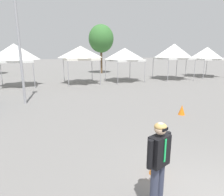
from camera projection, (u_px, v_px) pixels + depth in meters
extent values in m
cylinder|color=#9E9EA3|center=(34.00, 74.00, 16.30)|extent=(0.06, 0.06, 2.27)
cylinder|color=#9E9EA3|center=(1.00, 72.00, 17.78)|extent=(0.06, 0.06, 2.27)
cylinder|color=#9E9EA3|center=(34.00, 71.00, 18.75)|extent=(0.06, 0.06, 2.27)
pyramid|color=white|center=(14.00, 52.00, 16.62)|extent=(2.89, 2.89, 1.32)
cube|color=white|center=(15.00, 61.00, 16.80)|extent=(2.86, 2.86, 0.20)
cylinder|color=#9E9EA3|center=(68.00, 73.00, 16.74)|extent=(0.06, 0.06, 2.38)
cylinder|color=#9E9EA3|center=(100.00, 72.00, 17.71)|extent=(0.06, 0.06, 2.38)
cylinder|color=#9E9EA3|center=(64.00, 70.00, 19.29)|extent=(0.06, 0.06, 2.38)
cylinder|color=#9E9EA3|center=(92.00, 69.00, 20.26)|extent=(0.06, 0.06, 2.38)
pyramid|color=white|center=(81.00, 52.00, 18.10)|extent=(2.96, 2.96, 1.04)
cube|color=white|center=(81.00, 59.00, 18.25)|extent=(2.93, 2.93, 0.20)
cylinder|color=#9E9EA3|center=(118.00, 72.00, 18.02)|extent=(0.06, 0.06, 2.20)
cylinder|color=#9E9EA3|center=(145.00, 71.00, 19.19)|extent=(0.06, 0.06, 2.20)
cylinder|color=#9E9EA3|center=(105.00, 70.00, 20.57)|extent=(0.06, 0.06, 2.20)
cylinder|color=#9E9EA3|center=(130.00, 69.00, 21.74)|extent=(0.06, 0.06, 2.20)
pyramid|color=white|center=(125.00, 54.00, 19.50)|extent=(3.24, 3.24, 1.06)
cube|color=white|center=(125.00, 60.00, 19.64)|extent=(3.21, 3.21, 0.20)
cylinder|color=#9E9EA3|center=(168.00, 70.00, 19.49)|extent=(0.06, 0.06, 2.33)
cylinder|color=#9E9EA3|center=(195.00, 69.00, 20.37)|extent=(0.06, 0.06, 2.33)
cylinder|color=#9E9EA3|center=(153.00, 67.00, 22.34)|extent=(0.06, 0.06, 2.33)
cylinder|color=#9E9EA3|center=(177.00, 67.00, 23.22)|extent=(0.06, 0.06, 2.33)
pyramid|color=white|center=(174.00, 50.00, 20.92)|extent=(3.41, 3.41, 1.37)
cube|color=white|center=(174.00, 58.00, 21.11)|extent=(3.37, 3.37, 0.20)
cylinder|color=#9E9EA3|center=(204.00, 69.00, 21.54)|extent=(0.06, 0.06, 2.17)
cylinder|color=#9E9EA3|center=(186.00, 67.00, 24.38)|extent=(0.06, 0.06, 2.17)
cylinder|color=#9E9EA3|center=(207.00, 66.00, 25.25)|extent=(0.06, 0.06, 2.17)
pyramid|color=white|center=(207.00, 53.00, 23.00)|extent=(3.40, 3.40, 1.23)
cube|color=white|center=(206.00, 59.00, 23.17)|extent=(3.37, 3.37, 0.20)
cylinder|color=#33384C|center=(154.00, 187.00, 3.93)|extent=(0.16, 0.16, 0.92)
cylinder|color=#33384C|center=(160.00, 183.00, 4.04)|extent=(0.16, 0.16, 0.92)
cube|color=black|center=(159.00, 151.00, 3.81)|extent=(0.48, 0.37, 0.60)
cylinder|color=black|center=(150.00, 154.00, 3.63)|extent=(0.11, 0.11, 0.56)
cylinder|color=black|center=(167.00, 145.00, 3.97)|extent=(0.11, 0.11, 0.56)
sphere|color=beige|center=(160.00, 129.00, 3.70)|extent=(0.23, 0.23, 0.23)
ellipsoid|color=tan|center=(161.00, 127.00, 3.69)|extent=(0.23, 0.23, 0.14)
cube|color=black|center=(165.00, 130.00, 3.62)|extent=(0.15, 0.07, 0.06)
cube|color=#19BF59|center=(165.00, 151.00, 3.70)|extent=(0.05, 0.03, 0.46)
cylinder|color=#9E9EA3|center=(19.00, 37.00, 10.95)|extent=(0.14, 0.14, 7.51)
cylinder|color=brown|center=(101.00, 61.00, 26.76)|extent=(0.28, 0.28, 3.20)
ellipsoid|color=#387233|center=(101.00, 39.00, 26.08)|extent=(3.24, 3.24, 3.57)
cone|color=orange|center=(182.00, 110.00, 9.74)|extent=(0.32, 0.32, 0.48)
cone|color=orange|center=(156.00, 163.00, 5.07)|extent=(0.32, 0.32, 0.57)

